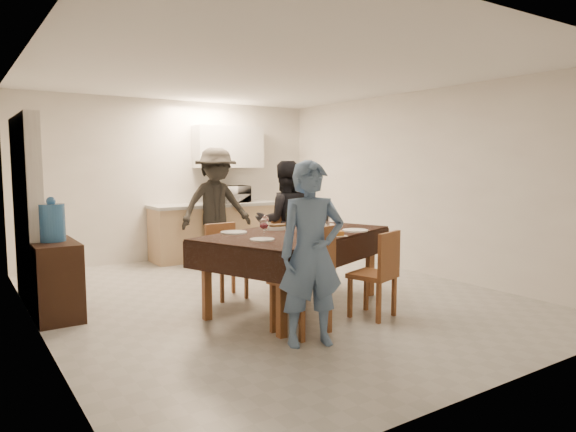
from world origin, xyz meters
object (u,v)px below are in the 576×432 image
object	(u,v)px
person_near	(311,254)
person_kitchen	(216,206)
savoury_tart	(324,233)
microwave	(233,194)
dining_table	(295,236)
person_far	(285,222)
console	(55,279)
water_jug	(52,223)
wine_bottle	(289,219)
water_pitcher	(324,222)

from	to	relation	value
person_near	person_kitchen	world-z (taller)	person_kitchen
savoury_tart	microwave	bearing A→B (deg)	77.24
dining_table	person_far	distance (m)	1.19
console	person_far	xyz separation A→B (m)	(2.83, -0.00, 0.41)
console	savoury_tart	size ratio (longest dim) A/B	2.05
microwave	person_kitchen	bearing A→B (deg)	39.73
water_jug	wine_bottle	bearing A→B (deg)	-24.16
microwave	person_near	xyz separation A→B (m)	(-1.46, -4.24, -0.25)
dining_table	microwave	xyz separation A→B (m)	(0.91, 3.19, 0.26)
dining_table	person_far	size ratio (longest dim) A/B	1.51
wine_bottle	person_kitchen	distance (m)	2.73
water_jug	person_far	bearing A→B (deg)	-0.01
console	microwave	size ratio (longest dim) A/B	1.67
wine_bottle	water_jug	bearing A→B (deg)	155.84
console	water_jug	size ratio (longest dim) A/B	2.24
console	person_near	xyz separation A→B (m)	(1.73, -2.10, 0.41)
savoury_tart	water_pitcher	bearing A→B (deg)	52.85
wine_bottle	person_kitchen	world-z (taller)	person_kitchen
water_pitcher	person_far	world-z (taller)	person_far
dining_table	console	size ratio (longest dim) A/B	2.85
console	person_near	world-z (taller)	person_near
water_jug	wine_bottle	distance (m)	2.44
wine_bottle	microwave	size ratio (longest dim) A/B	0.57
savoury_tart	microwave	size ratio (longest dim) A/B	0.81
console	water_pitcher	distance (m)	2.90
person_kitchen	microwave	bearing A→B (deg)	39.73
microwave	console	bearing A→B (deg)	33.91
water_jug	person_kitchen	world-z (taller)	person_kitchen
water_jug	wine_bottle	size ratio (longest dim) A/B	1.31
console	water_jug	xyz separation A→B (m)	(0.00, 0.00, 0.59)
water_jug	savoury_tart	size ratio (longest dim) A/B	0.92
wine_bottle	savoury_tart	world-z (taller)	wine_bottle
dining_table	water_jug	bearing A→B (deg)	133.73
person_near	person_kitchen	distance (m)	3.91
savoury_tart	person_far	distance (m)	1.50
dining_table	water_pitcher	world-z (taller)	water_pitcher
dining_table	person_kitchen	world-z (taller)	person_kitchen
wine_bottle	person_far	world-z (taller)	person_far
water_jug	person_far	xyz separation A→B (m)	(2.83, -0.00, -0.18)
person_near	person_far	distance (m)	2.37
dining_table	person_near	xyz separation A→B (m)	(-0.55, -1.05, 0.01)
dining_table	wine_bottle	bearing A→B (deg)	113.47
person_near	water_pitcher	bearing A→B (deg)	65.67
water_jug	savoury_tart	xyz separation A→B (m)	(2.38, -1.43, -0.12)
wine_bottle	person_near	world-z (taller)	person_near
microwave	water_jug	bearing A→B (deg)	33.91
savoury_tart	water_jug	bearing A→B (deg)	148.99
dining_table	person_near	world-z (taller)	person_near
console	wine_bottle	xyz separation A→B (m)	(2.23, -1.00, 0.58)
microwave	person_near	size ratio (longest dim) A/B	0.32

